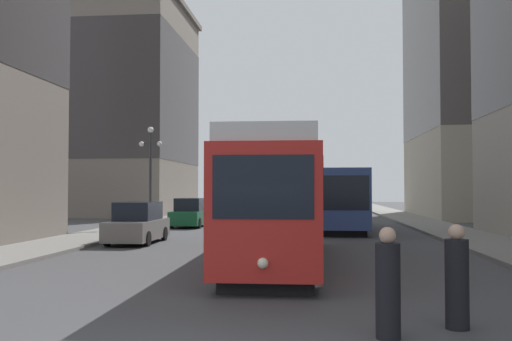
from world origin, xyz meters
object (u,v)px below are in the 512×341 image
Objects in this scene: parked_car_left_near at (190,214)px; parked_car_left_mid at (138,224)px; streetcar at (278,198)px; pedestrian_crossing_near at (457,280)px; lamp_post_left_far at (150,162)px; pedestrian_crossing_far at (388,286)px; transit_bus at (342,197)px.

parked_car_left_near is 10.73m from parked_car_left_mid.
streetcar is 7.26× the size of pedestrian_crossing_near.
parked_car_left_mid is at bearing -77.27° from lamp_post_left_far.
lamp_post_left_far reaches higher than parked_car_left_mid.
pedestrian_crossing_far is at bearing -88.87° from pedestrian_crossing_near.
transit_bus is 6.60× the size of pedestrian_crossing_far.
parked_car_left_mid is (-9.42, -9.38, -1.10)m from transit_bus.
lamp_post_left_far is (-11.32, -0.97, 2.08)m from transit_bus.
pedestrian_crossing_far is 26.24m from lamp_post_left_far.
pedestrian_crossing_far is at bearing -71.02° from parked_car_left_near.
parked_car_left_mid is at bearing 137.45° from streetcar.
parked_car_left_near is at bearing 50.67° from lamp_post_left_far.
parked_car_left_mid is at bearing -90.03° from parked_car_left_near.
parked_car_left_near is 27.50m from pedestrian_crossing_far.
pedestrian_crossing_far is (2.35, -9.33, -1.27)m from streetcar.
parked_car_left_mid is 0.76× the size of lamp_post_left_far.
lamp_post_left_far reaches higher than pedestrian_crossing_far.
parked_car_left_near is (-9.42, 1.34, -1.10)m from transit_bus.
lamp_post_left_far is at bearing -139.91° from pedestrian_crossing_far.
parked_car_left_near is 2.35× the size of pedestrian_crossing_near.
parked_car_left_near is 0.71× the size of lamp_post_left_far.
parked_car_left_near is at bearing 172.88° from transit_bus.
transit_bus is at bearing -8.15° from parked_car_left_near.
transit_bus is at bearing 79.00° from streetcar.
streetcar is at bearing -42.43° from parked_car_left_mid.
pedestrian_crossing_far is (-0.46, -24.65, -1.12)m from transit_bus.
streetcar is 8.97m from parked_car_left_mid.
streetcar is at bearing 173.09° from pedestrian_crossing_near.
parked_car_left_mid is 17.70m from pedestrian_crossing_far.
lamp_post_left_far is (-12.12, 22.93, 3.19)m from pedestrian_crossing_near.
parked_car_left_near and parked_car_left_mid have the same top height.
streetcar reaches higher than parked_car_left_near.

